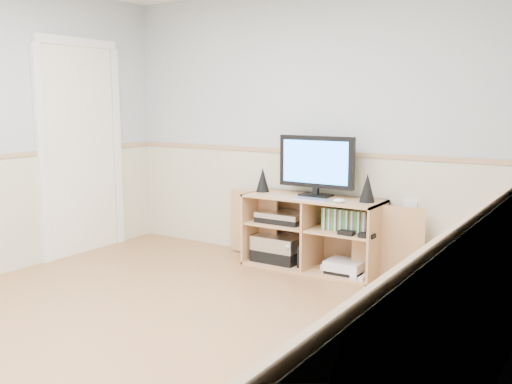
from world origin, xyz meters
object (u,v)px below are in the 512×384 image
(media_cabinet, at_px, (315,231))
(game_consoles, at_px, (344,267))
(keyboard, at_px, (311,199))
(monitor, at_px, (316,164))

(media_cabinet, bearing_deg, game_consoles, -12.02)
(keyboard, bearing_deg, media_cabinet, 107.21)
(keyboard, distance_m, game_consoles, 0.65)
(media_cabinet, xyz_separation_m, game_consoles, (0.32, -0.07, -0.26))
(monitor, distance_m, keyboard, 0.35)
(game_consoles, bearing_deg, monitor, 169.19)
(media_cabinet, height_order, keyboard, keyboard)
(monitor, bearing_deg, media_cabinet, 90.00)
(keyboard, bearing_deg, monitor, 107.78)
(media_cabinet, bearing_deg, monitor, -90.00)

